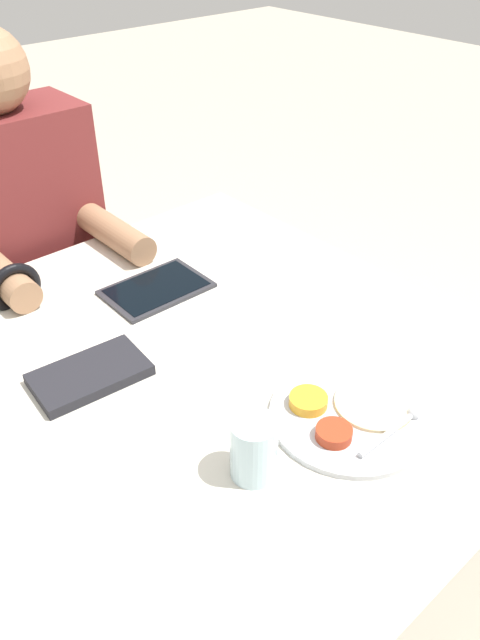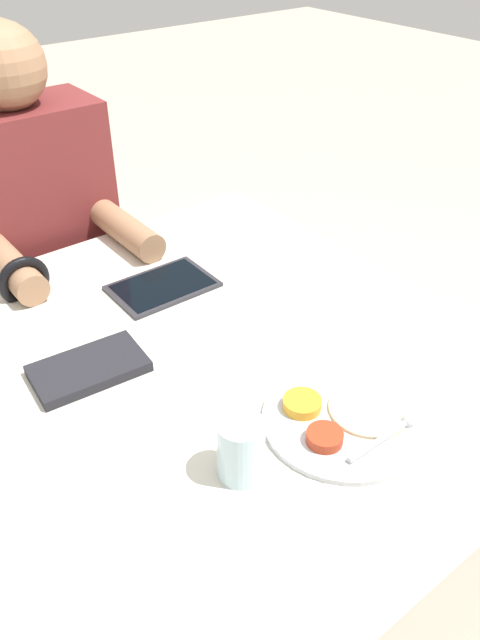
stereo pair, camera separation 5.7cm
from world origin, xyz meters
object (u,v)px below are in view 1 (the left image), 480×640
Objects in this scene: drinking_glass at (254,448)px; person_diner at (34,288)px; red_notebook at (90,375)px; tablet_device at (157,289)px; thali_tray at (349,415)px.

person_diner is at bearing 85.05° from drinking_glass.
red_notebook is 0.30m from tablet_device.
person_diner is 0.96m from drinking_glass.
drinking_glass is (-0.08, -0.93, 0.21)m from person_diner.
thali_tray is at bearing -83.33° from person_diner.
tablet_device is at bearing 91.24° from thali_tray.
person_diner is (-0.11, 0.95, -0.17)m from thali_tray.
person_diner is (-0.10, 0.43, -0.16)m from tablet_device.
person_diner reaches higher than tablet_device.
thali_tray is 0.45m from red_notebook.
red_notebook reaches higher than tablet_device.
tablet_device is 0.47m from person_diner.
tablet_device is 0.18× the size of person_diner.
thali_tray reaches higher than tablet_device.
thali_tray is 1.20× the size of tablet_device.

